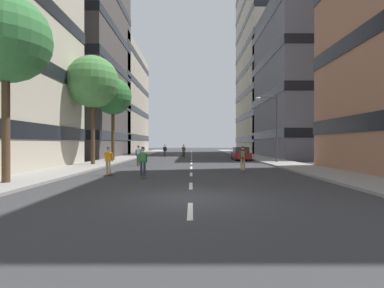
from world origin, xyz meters
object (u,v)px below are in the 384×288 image
object	(u,v)px
streetlamp_right	(273,121)
skater_4	(139,154)
parked_car_near	(241,154)
street_tree_mid	(93,82)
street_tree_near	(6,39)
street_tree_far	(113,97)
skater_1	(109,160)
skater_3	(165,150)
skater_5	(243,157)
skater_0	(184,150)
skater_2	(143,160)

from	to	relation	value
streetlamp_right	skater_4	bearing A→B (deg)	-166.64
parked_car_near	skater_4	bearing A→B (deg)	-140.07
street_tree_mid	skater_4	size ratio (longest dim) A/B	5.36
parked_car_near	street_tree_near	xyz separation A→B (m)	(-14.49, -20.74, 6.18)
street_tree_far	skater_4	size ratio (longest dim) A/B	5.11
street_tree_near	skater_1	size ratio (longest dim) A/B	4.97
street_tree_far	skater_3	distance (m)	12.55
parked_car_near	street_tree_mid	bearing A→B (deg)	-149.15
street_tree_far	streetlamp_right	bearing A→B (deg)	-12.32
parked_car_near	skater_5	size ratio (longest dim) A/B	2.47
skater_4	skater_5	bearing A→B (deg)	-32.84
skater_0	skater_2	bearing A→B (deg)	-93.52
skater_3	skater_4	bearing A→B (deg)	-92.75
parked_car_near	skater_5	bearing A→B (deg)	-98.89
street_tree_near	skater_3	size ratio (longest dim) A/B	4.97
skater_2	skater_5	world-z (taller)	same
street_tree_near	skater_0	size ratio (longest dim) A/B	4.97
skater_0	skater_4	bearing A→B (deg)	-101.56
streetlamp_right	skater_4	size ratio (longest dim) A/B	3.65
streetlamp_right	skater_0	distance (m)	17.02
street_tree_far	skater_0	bearing A→B (deg)	54.01
skater_3	skater_5	size ratio (longest dim) A/B	1.00
skater_0	skater_2	xyz separation A→B (m)	(-1.59, -25.90, 0.00)
streetlamp_right	skater_0	bearing A→B (deg)	123.21
street_tree_near	skater_5	distance (m)	15.16
street_tree_far	skater_0	distance (m)	14.18
skater_3	skater_4	world-z (taller)	same
skater_0	parked_car_near	bearing A→B (deg)	-49.78
street_tree_mid	skater_4	distance (m)	7.53
street_tree_far	skater_4	world-z (taller)	street_tree_far
skater_1	streetlamp_right	bearing A→B (deg)	39.96
street_tree_mid	skater_0	xyz separation A→B (m)	(7.52, 16.91, -6.35)
skater_2	skater_4	size ratio (longest dim) A/B	1.00
parked_car_near	street_tree_far	bearing A→B (deg)	-171.74
streetlamp_right	skater_1	size ratio (longest dim) A/B	3.65
parked_car_near	skater_2	size ratio (longest dim) A/B	2.47
streetlamp_right	skater_1	xyz separation A→B (m)	(-13.03, -10.92, -3.15)
streetlamp_right	skater_3	world-z (taller)	streetlamp_right
parked_car_near	skater_3	distance (m)	12.37
street_tree_near	street_tree_far	world-z (taller)	street_tree_far
street_tree_far	skater_2	size ratio (longest dim) A/B	5.11
street_tree_near	skater_2	distance (m)	8.88
skater_2	skater_5	xyz separation A→B (m)	(6.37, 3.58, 0.00)
skater_3	streetlamp_right	bearing A→B (deg)	-48.65
skater_2	skater_5	distance (m)	7.30
skater_3	skater_5	world-z (taller)	same
streetlamp_right	skater_2	xyz separation A→B (m)	(-10.76, -11.91, -3.12)
skater_2	skater_3	size ratio (longest dim) A/B	1.00
street_tree_far	skater_3	bearing A→B (deg)	63.80
skater_3	skater_5	xyz separation A→B (m)	(7.46, -21.79, 0.03)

